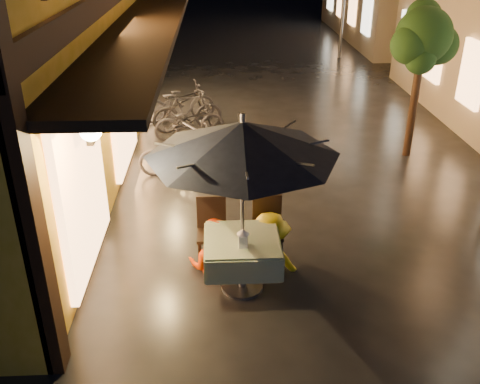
{
  "coord_description": "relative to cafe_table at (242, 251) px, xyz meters",
  "views": [
    {
      "loc": [
        -1.67,
        -5.92,
        4.38
      ],
      "look_at": [
        -1.36,
        0.57,
        1.15
      ],
      "focal_mm": 40.0,
      "sensor_mm": 36.0,
      "label": 1
    }
  ],
  "objects": [
    {
      "name": "ground",
      "position": [
        1.36,
        0.03,
        -0.59
      ],
      "size": [
        90.0,
        90.0,
        0.0
      ],
      "primitive_type": "plane",
      "color": "black",
      "rests_on": "ground"
    },
    {
      "name": "street_tree",
      "position": [
        3.77,
        4.54,
        1.83
      ],
      "size": [
        1.43,
        1.2,
        3.15
      ],
      "color": "black",
      "rests_on": "ground"
    },
    {
      "name": "cafe_table",
      "position": [
        0.0,
        0.0,
        0.0
      ],
      "size": [
        0.99,
        0.99,
        0.78
      ],
      "color": "#59595E",
      "rests_on": "ground"
    },
    {
      "name": "patio_umbrella",
      "position": [
        0.0,
        0.0,
        1.56
      ],
      "size": [
        2.36,
        2.36,
        2.46
      ],
      "color": "#59595E",
      "rests_on": "ground"
    },
    {
      "name": "cafe_chair_left",
      "position": [
        -0.4,
        0.74,
        -0.05
      ],
      "size": [
        0.42,
        0.42,
        0.97
      ],
      "color": "black",
      "rests_on": "ground"
    },
    {
      "name": "cafe_chair_right",
      "position": [
        0.4,
        0.74,
        -0.05
      ],
      "size": [
        0.42,
        0.42,
        0.97
      ],
      "color": "black",
      "rests_on": "ground"
    },
    {
      "name": "table_lantern",
      "position": [
        0.0,
        -0.19,
        0.33
      ],
      "size": [
        0.16,
        0.16,
        0.25
      ],
      "color": "white",
      "rests_on": "cafe_table"
    },
    {
      "name": "person_orange",
      "position": [
        -0.39,
        0.5,
        0.18
      ],
      "size": [
        0.85,
        0.72,
        1.53
      ],
      "primitive_type": "imported",
      "rotation": [
        0.0,
        0.0,
        2.93
      ],
      "color": "#DF3700",
      "rests_on": "ground"
    },
    {
      "name": "person_yellow",
      "position": [
        0.41,
        0.51,
        0.22
      ],
      "size": [
        1.15,
        0.8,
        1.62
      ],
      "primitive_type": "imported",
      "rotation": [
        0.0,
        0.0,
        2.93
      ],
      "color": "gold",
      "rests_on": "ground"
    },
    {
      "name": "bicycle_0",
      "position": [
        -1.01,
        3.7,
        -0.16
      ],
      "size": [
        1.63,
        0.61,
        0.85
      ],
      "primitive_type": "imported",
      "rotation": [
        0.0,
        0.0,
        1.54
      ],
      "color": "black",
      "rests_on": "ground"
    },
    {
      "name": "bicycle_1",
      "position": [
        -0.84,
        4.17,
        -0.13
      ],
      "size": [
        1.57,
        0.94,
        0.91
      ],
      "primitive_type": "imported",
      "rotation": [
        0.0,
        0.0,
        1.93
      ],
      "color": "black",
      "rests_on": "ground"
    },
    {
      "name": "bicycle_2",
      "position": [
        -0.91,
        5.73,
        -0.16
      ],
      "size": [
        1.71,
        0.98,
        0.85
      ],
      "primitive_type": "imported",
      "rotation": [
        0.0,
        0.0,
        1.84
      ],
      "color": "black",
      "rests_on": "ground"
    },
    {
      "name": "bicycle_3",
      "position": [
        -0.97,
        6.25,
        -0.09
      ],
      "size": [
        1.73,
        0.88,
        1.0
      ],
      "primitive_type": "imported",
      "rotation": [
        0.0,
        0.0,
        1.83
      ],
      "color": "black",
      "rests_on": "ground"
    },
    {
      "name": "bicycle_4",
      "position": [
        -1.23,
        6.99,
        -0.1
      ],
      "size": [
        1.94,
        1.06,
        0.97
      ],
      "primitive_type": "imported",
      "rotation": [
        0.0,
        0.0,
        1.81
      ],
      "color": "black",
      "rests_on": "ground"
    }
  ]
}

